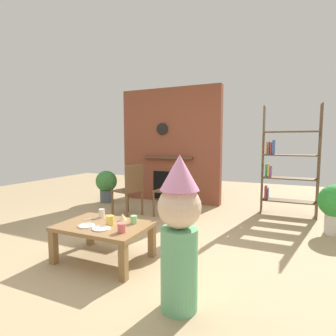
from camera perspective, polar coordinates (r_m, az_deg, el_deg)
ground_plane at (r=3.30m, az=-5.45°, el=-17.25°), size 12.00×12.00×0.00m
brick_fireplace_feature at (r=5.71m, az=0.45°, el=4.74°), size 2.20×0.28×2.40m
bookshelf at (r=5.06m, az=23.75°, el=0.75°), size 0.90×0.28×1.90m
coffee_table at (r=3.03m, az=-13.55°, el=-12.75°), size 0.96×0.66×0.40m
paper_cup_near_left at (r=2.96m, az=-12.27°, el=-10.85°), size 0.08×0.08×0.10m
paper_cup_near_right at (r=2.97m, az=-7.33°, el=-10.86°), size 0.07×0.07×0.09m
paper_cup_center at (r=3.27m, az=-13.99°, el=-9.36°), size 0.07×0.07×0.10m
paper_cup_far_left at (r=2.71m, az=-9.88°, el=-12.47°), size 0.08×0.08×0.09m
paper_plate_front at (r=2.99m, az=-17.00°, el=-11.73°), size 0.17×0.17×0.01m
paper_plate_rear at (r=2.86m, az=-14.03°, el=-12.44°), size 0.18×0.18×0.01m
birthday_cake_slice at (r=3.11m, az=-9.68°, el=-10.24°), size 0.10×0.10×0.07m
table_fork at (r=3.23m, az=-16.18°, el=-10.45°), size 0.11×0.12×0.01m
child_with_cone_hat at (r=2.05m, az=2.44°, el=-12.92°), size 0.33×0.33×1.19m
child_in_pink at (r=3.47m, az=3.04°, el=-7.62°), size 0.26×0.26×0.92m
dining_chair_left at (r=4.61m, az=-7.94°, el=-4.05°), size 0.49×0.49×0.90m
dining_chair_middle at (r=4.58m, az=0.96°, el=-4.05°), size 0.42×0.42×0.90m
potted_plant_tall at (r=4.39m, az=32.20°, el=-6.65°), size 0.46×0.46×0.69m
potted_plant_short at (r=5.82m, az=-13.02°, el=-3.32°), size 0.45×0.45×0.67m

